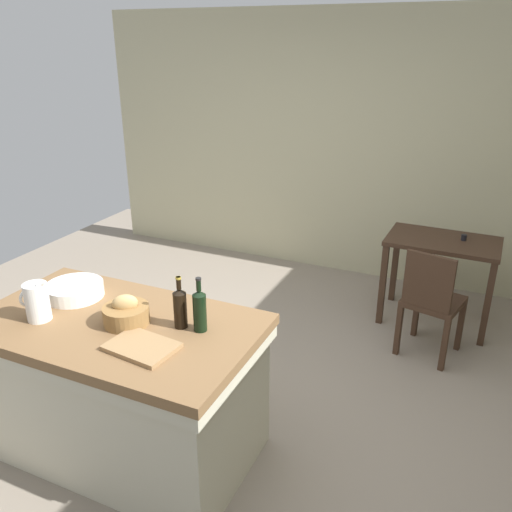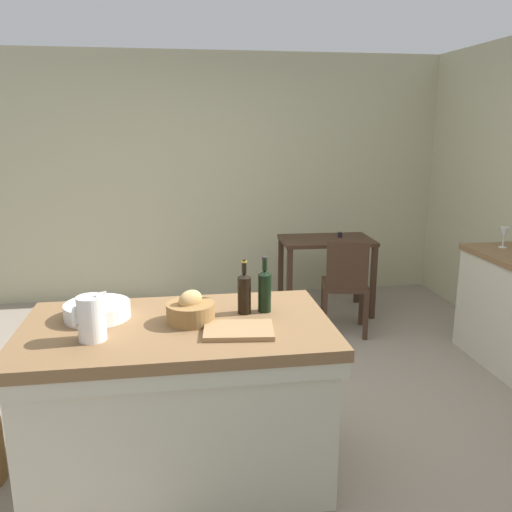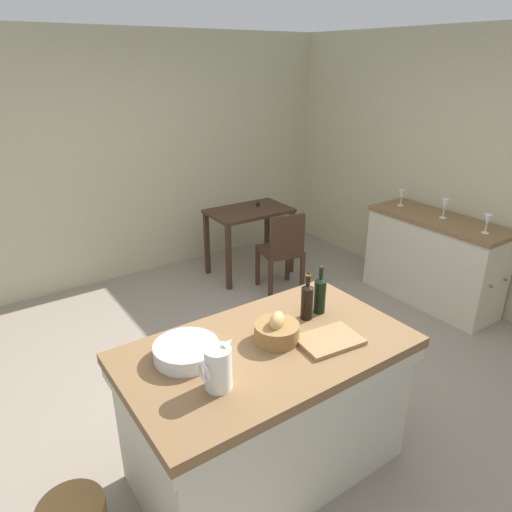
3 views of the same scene
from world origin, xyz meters
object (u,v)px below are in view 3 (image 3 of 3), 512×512
bread_basket (277,331)px  wine_bottle_dark (320,294)px  wooden_chair (282,250)px  wash_bowl (186,351)px  island_table (267,404)px  side_cabinet (433,260)px  cutting_board (329,340)px  pitcher (218,368)px  wine_glass_middle (402,195)px  writing_desk (249,220)px  wine_bottle_amber (307,300)px  wine_glass_far_left (487,220)px  wine_glass_left (445,205)px

bread_basket → wine_bottle_dark: bearing=14.2°
wooden_chair → wash_bowl: bearing=-139.3°
island_table → side_cabinet: bearing=16.6°
side_cabinet → cutting_board: bearing=-157.8°
bread_basket → pitcher: bearing=-160.8°
wine_bottle_dark → wine_glass_middle: size_ratio=1.82×
writing_desk → wine_glass_middle: 1.65m
cutting_board → wine_bottle_dark: size_ratio=1.11×
wine_bottle_dark → pitcher: bearing=-163.1°
wooden_chair → wine_bottle_amber: wine_bottle_amber is taller
island_table → side_cabinet: (2.62, 0.78, -0.02)m
wash_bowl → cutting_board: wash_bowl is taller
bread_basket → cutting_board: bread_basket is taller
writing_desk → cutting_board: size_ratio=2.69×
wine_glass_far_left → wine_glass_middle: bearing=86.8°
wine_bottle_dark → wine_glass_middle: (2.16, 1.15, 0.01)m
writing_desk → side_cabinet: bearing=-54.7°
wine_bottle_amber → wine_glass_left: size_ratio=1.57×
bread_basket → wine_bottle_dark: wine_bottle_dark is taller
wine_glass_left → side_cabinet: bearing=137.9°
cutting_board → wine_bottle_dark: (0.18, 0.28, 0.11)m
side_cabinet → wine_glass_far_left: (-0.04, -0.49, 0.56)m
wash_bowl → bread_basket: bearing=-15.6°
wine_bottle_dark → wine_glass_middle: wine_bottle_dark is taller
pitcher → wine_bottle_amber: (0.76, 0.25, 0.01)m
writing_desk → wash_bowl: 2.95m
bread_basket → wine_glass_far_left: bearing=6.4°
writing_desk → wine_bottle_dark: 2.51m
wash_bowl → bread_basket: (0.48, -0.14, 0.02)m
bread_basket → wine_bottle_dark: (0.40, 0.10, 0.06)m
pitcher → wash_bowl: size_ratio=0.75×
bread_basket → wine_glass_far_left: 2.52m
side_cabinet → wine_glass_middle: bearing=88.5°
bread_basket → wine_bottle_amber: bearing=17.0°
island_table → wine_glass_middle: size_ratio=9.39×
bread_basket → cutting_board: (0.23, -0.18, -0.05)m
pitcher → wine_glass_middle: bearing=25.0°
wooden_chair → wine_bottle_dark: wine_bottle_dark is taller
island_table → wine_glass_far_left: bearing=6.5°
wine_bottle_dark → wine_bottle_amber: 0.11m
pitcher → cutting_board: (0.69, -0.02, -0.10)m
wooden_chair → wine_glass_middle: bearing=-24.5°
wine_glass_left → bread_basket: bearing=-163.7°
writing_desk → bread_basket: 2.78m
wash_bowl → cutting_board: 0.78m
wine_glass_middle → wine_glass_left: bearing=-89.1°
cutting_board → wine_bottle_amber: wine_bottle_amber is taller
bread_basket → wine_bottle_dark: size_ratio=0.81×
wine_glass_left → writing_desk: bearing=125.5°
side_cabinet → pitcher: pitcher is taller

